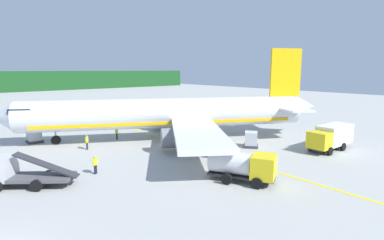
{
  "coord_description": "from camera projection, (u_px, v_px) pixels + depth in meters",
  "views": [
    {
      "loc": [
        -0.55,
        -16.25,
        9.07
      ],
      "look_at": [
        23.83,
        12.52,
        2.71
      ],
      "focal_mm": 28.08,
      "sensor_mm": 36.0,
      "label": 1
    }
  ],
  "objects": [
    {
      "name": "crew_loader_right",
      "position": [
        87.0,
        141.0,
        34.3
      ],
      "size": [
        0.47,
        0.49,
        1.67
      ],
      "color": "#191E33",
      "rests_on": "ground"
    },
    {
      "name": "service_truck_fuel",
      "position": [
        243.0,
        165.0,
        24.34
      ],
      "size": [
        4.22,
        5.66,
        2.4
      ],
      "color": "yellow",
      "rests_on": "ground"
    },
    {
      "name": "cargo_container_far",
      "position": [
        34.0,
        135.0,
        37.63
      ],
      "size": [
        1.73,
        1.73,
        1.93
      ],
      "color": "#333338",
      "rests_on": "ground"
    },
    {
      "name": "airliner_foreground",
      "position": [
        171.0,
        114.0,
        39.03
      ],
      "size": [
        38.13,
        32.28,
        11.9
      ],
      "color": "silver",
      "rests_on": "ground"
    },
    {
      "name": "service_truck_baggage",
      "position": [
        16.0,
        172.0,
        23.42
      ],
      "size": [
        6.4,
        5.69,
        2.71
      ],
      "color": "silver",
      "rests_on": "ground"
    },
    {
      "name": "service_truck_catering",
      "position": [
        331.0,
        136.0,
        34.04
      ],
      "size": [
        6.65,
        2.59,
        2.82
      ],
      "color": "yellow",
      "rests_on": "ground"
    },
    {
      "name": "apron_guide_line",
      "position": [
        192.0,
        147.0,
        35.7
      ],
      "size": [
        0.3,
        60.0,
        0.01
      ],
      "primitive_type": "cube",
      "color": "yellow",
      "rests_on": "ground"
    },
    {
      "name": "cargo_container_mid",
      "position": [
        213.0,
        147.0,
        31.8
      ],
      "size": [
        2.33,
        2.33,
        1.92
      ],
      "color": "#333338",
      "rests_on": "ground"
    },
    {
      "name": "crew_loader_left",
      "position": [
        117.0,
        132.0,
        39.21
      ],
      "size": [
        0.26,
        0.63,
        1.66
      ],
      "color": "#191E33",
      "rests_on": "ground"
    },
    {
      "name": "cargo_container_near",
      "position": [
        251.0,
        140.0,
        35.36
      ],
      "size": [
        2.27,
        2.27,
        1.93
      ],
      "color": "#333338",
      "rests_on": "ground"
    },
    {
      "name": "crew_marshaller",
      "position": [
        95.0,
        163.0,
        26.25
      ],
      "size": [
        0.59,
        0.38,
        1.64
      ],
      "color": "#191E33",
      "rests_on": "ground"
    }
  ]
}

